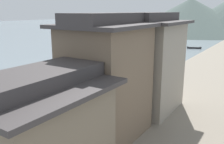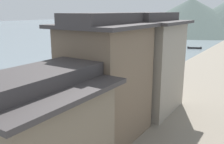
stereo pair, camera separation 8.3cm
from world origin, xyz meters
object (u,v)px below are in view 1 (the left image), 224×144
object	(u,v)px
boat_moored_third	(157,75)
house_waterfront_tall	(148,63)
boat_moored_far	(194,48)
house_waterfront_nearest	(39,132)
house_waterfront_second	(107,78)
boat_moored_nearest	(90,107)
boat_midriver_drifting	(129,86)
boat_moored_second	(169,65)

from	to	relation	value
boat_moored_third	house_waterfront_tall	world-z (taller)	house_waterfront_tall
boat_moored_far	house_waterfront_nearest	bearing A→B (deg)	-82.18
boat_moored_far	house_waterfront_second	xyz separation A→B (m)	(7.71, -51.96, 4.94)
boat_moored_nearest	house_waterfront_tall	size ratio (longest dim) A/B	0.63
boat_moored_nearest	house_waterfront_second	size ratio (longest dim) A/B	0.63
boat_midriver_drifting	boat_moored_third	bearing A→B (deg)	83.90
boat_moored_third	house_waterfront_second	bearing A→B (deg)	-77.12
boat_midriver_drifting	house_waterfront_tall	size ratio (longest dim) A/B	0.62
boat_moored_third	house_waterfront_tall	bearing A→B (deg)	-70.82
house_waterfront_second	house_waterfront_tall	size ratio (longest dim) A/B	1.00
boat_moored_nearest	boat_midriver_drifting	bearing A→B (deg)	91.58
house_waterfront_nearest	boat_moored_nearest	bearing A→B (deg)	116.43
boat_moored_third	boat_midriver_drifting	size ratio (longest dim) A/B	0.96
boat_midriver_drifting	house_waterfront_tall	xyz separation A→B (m)	(5.66, -6.69, 4.84)
boat_midriver_drifting	house_waterfront_second	size ratio (longest dim) A/B	0.62
boat_moored_far	boat_moored_nearest	bearing A→B (deg)	-86.95
boat_moored_far	house_waterfront_nearest	xyz separation A→B (m)	(8.02, -58.37, 3.63)
boat_moored_third	house_waterfront_tall	size ratio (longest dim) A/B	0.60
house_waterfront_nearest	boat_midriver_drifting	bearing A→B (deg)	106.47
house_waterfront_tall	boat_moored_second	bearing A→B (deg)	105.15
house_waterfront_second	house_waterfront_tall	world-z (taller)	same
boat_midriver_drifting	boat_moored_far	bearing A→B (deg)	93.37
house_waterfront_second	boat_midriver_drifting	bearing A→B (deg)	112.73
boat_moored_nearest	boat_moored_third	bearing A→B (deg)	87.97
boat_moored_second	boat_midriver_drifting	size ratio (longest dim) A/B	0.93
boat_midriver_drifting	house_waterfront_tall	bearing A→B (deg)	-49.75
boat_midriver_drifting	house_waterfront_nearest	bearing A→B (deg)	-73.53
boat_moored_far	house_waterfront_tall	world-z (taller)	house_waterfront_tall
house_waterfront_nearest	boat_moored_third	bearing A→B (deg)	100.48
boat_moored_second	house_waterfront_nearest	xyz separation A→B (m)	(6.06, -34.85, 3.63)
boat_moored_nearest	boat_moored_third	distance (m)	15.65
boat_moored_far	boat_moored_second	bearing A→B (deg)	-85.26
boat_moored_second	boat_midriver_drifting	world-z (taller)	boat_midriver_drifting
boat_moored_nearest	boat_midriver_drifting	size ratio (longest dim) A/B	1.01
boat_moored_nearest	house_waterfront_tall	xyz separation A→B (m)	(5.43, 1.62, 4.89)
boat_midriver_drifting	boat_moored_second	bearing A→B (deg)	91.27
boat_moored_second	boat_moored_third	bearing A→B (deg)	-82.14
boat_moored_second	boat_moored_nearest	bearing A→B (deg)	-88.62
boat_moored_nearest	house_waterfront_second	bearing A→B (deg)	-41.75
boat_moored_far	house_waterfront_second	world-z (taller)	house_waterfront_second
boat_moored_second	boat_moored_far	world-z (taller)	boat_moored_second
boat_midriver_drifting	house_waterfront_second	world-z (taller)	house_waterfront_second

